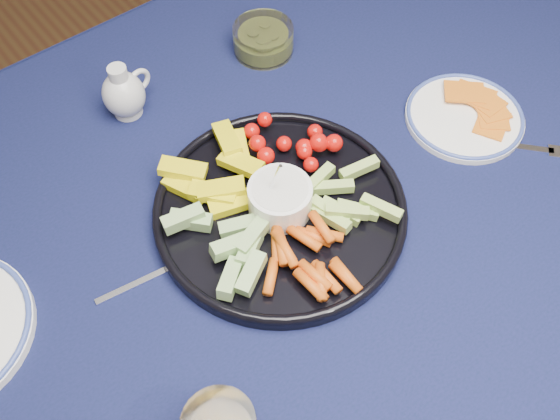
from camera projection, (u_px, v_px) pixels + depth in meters
dining_table at (259, 259)px, 0.96m from camera, size 1.67×1.07×0.75m
crudite_platter at (279, 208)px, 0.88m from camera, size 0.36×0.36×0.12m
creamer_pitcher at (124, 93)px, 0.98m from camera, size 0.09×0.07×0.09m
pickle_bowl at (263, 40)px, 1.08m from camera, size 0.10×0.10×0.05m
cheese_plate at (465, 115)px, 1.00m from camera, size 0.19×0.19×0.02m
fork_left at (155, 275)px, 0.84m from camera, size 0.14×0.04×0.00m
fork_right at (523, 148)px, 0.97m from camera, size 0.13×0.15×0.00m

